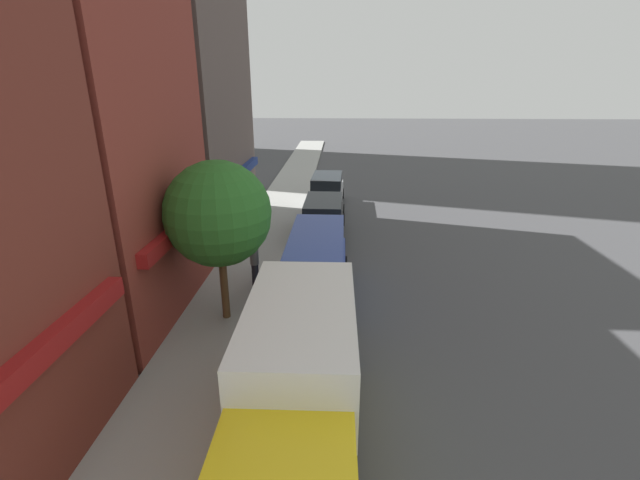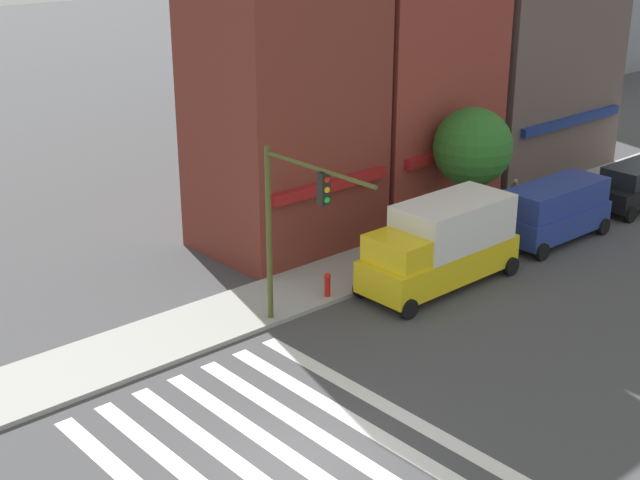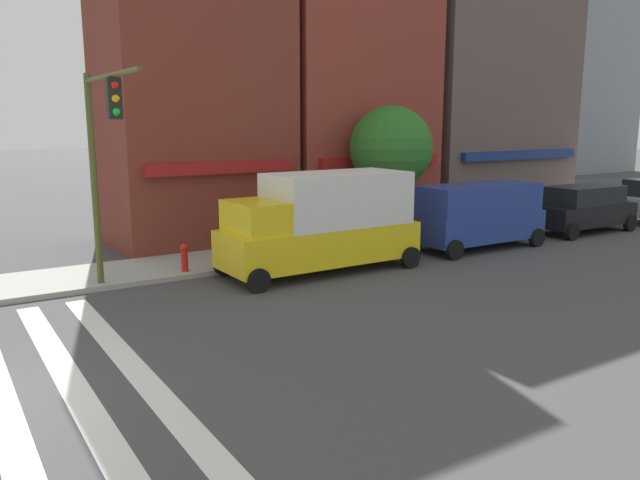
% 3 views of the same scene
% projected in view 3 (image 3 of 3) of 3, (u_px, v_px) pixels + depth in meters
% --- Properties ---
extents(storefront_row, '(22.93, 5.30, 15.53)m').
position_uv_depth(storefront_row, '(378.00, 64.00, 27.47)').
color(storefront_row, maroon).
rests_on(storefront_row, ground_plane).
extents(traffic_signal, '(0.32, 4.74, 5.82)m').
position_uv_depth(traffic_signal, '(102.00, 144.00, 15.74)').
color(traffic_signal, '#474C1E').
rests_on(traffic_signal, ground_plane).
extents(box_truck_yellow, '(6.22, 2.42, 3.04)m').
position_uv_depth(box_truck_yellow, '(322.00, 221.00, 19.03)').
color(box_truck_yellow, yellow).
rests_on(box_truck_yellow, ground_plane).
extents(van_blue, '(5.02, 2.22, 2.34)m').
position_uv_depth(van_blue, '(478.00, 213.00, 22.63)').
color(van_blue, navy).
rests_on(van_blue, ground_plane).
extents(suv_black, '(4.73, 2.12, 1.94)m').
position_uv_depth(suv_black, '(583.00, 208.00, 25.94)').
color(suv_black, black).
rests_on(suv_black, ground_plane).
extents(pedestrian_grey_coat, '(0.32, 0.32, 1.77)m').
position_uv_depth(pedestrian_grey_coat, '(443.00, 211.00, 24.81)').
color(pedestrian_grey_coat, '#23232D').
rests_on(pedestrian_grey_coat, sidewalk_left).
extents(fire_hydrant, '(0.24, 0.24, 0.84)m').
position_uv_depth(fire_hydrant, '(185.00, 256.00, 18.61)').
color(fire_hydrant, red).
rests_on(fire_hydrant, sidewalk_left).
extents(street_tree, '(3.15, 3.15, 5.02)m').
position_uv_depth(street_tree, '(391.00, 148.00, 23.54)').
color(street_tree, brown).
rests_on(street_tree, sidewalk_left).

